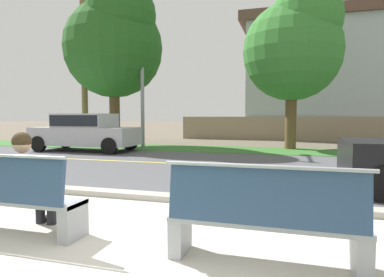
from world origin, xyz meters
name	(u,v)px	position (x,y,z in m)	size (l,w,h in m)	color
ground_plane	(233,159)	(0.00, 8.00, 0.00)	(140.00, 140.00, 0.00)	#665B4C
sidewalk_pavement	(125,245)	(0.00, 0.40, 0.01)	(44.00, 3.60, 0.01)	beige
curb_edge	(180,199)	(0.00, 2.35, 0.06)	(44.00, 0.30, 0.11)	#ADA89E
street_asphalt	(225,166)	(0.00, 6.50, 0.00)	(52.00, 8.00, 0.01)	#515156
road_centre_line	(225,166)	(0.00, 6.50, 0.01)	(48.00, 0.14, 0.01)	#E0CC4C
far_verge_grass	(245,150)	(0.00, 11.05, 0.01)	(48.00, 2.80, 0.02)	#38702D
bench_left	(8,198)	(-1.51, 0.31, 0.46)	(1.86, 0.48, 1.01)	#9EA0A8
bench_right	(264,220)	(1.51, 0.31, 0.46)	(1.86, 0.48, 1.01)	#9EA0A8
seated_person_grey	(29,178)	(-1.36, 0.48, 0.68)	(0.52, 0.68, 1.25)	black
car_silver_near	(85,130)	(-6.28, 8.90, 0.85)	(4.30, 1.86, 1.54)	#B2B5BC
streetlamp	(144,51)	(-4.50, 10.84, 4.36)	(0.24, 2.10, 7.69)	gray
shade_tree_far_left	(115,41)	(-6.17, 11.31, 5.00)	(4.66, 4.66, 7.69)	brown
shade_tree_left	(296,44)	(1.98, 12.03, 4.51)	(4.21, 4.21, 6.94)	brown
garden_wall	(289,129)	(1.80, 17.35, 0.70)	(13.00, 0.36, 1.40)	gray
house_across_street	(339,78)	(4.92, 20.55, 3.92)	(12.29, 6.91, 7.74)	#A3ADB2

